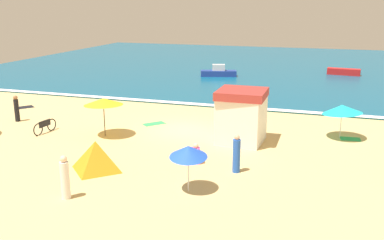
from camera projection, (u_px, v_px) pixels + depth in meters
ground_plane at (183, 130)px, 25.31m from camera, size 60.00×60.00×0.00m
ocean_water at (259, 65)px, 51.02m from camera, size 60.00×44.00×0.10m
wave_breaker_foam at (211, 105)px, 31.07m from camera, size 57.00×0.70×0.01m
lifeguard_cabana at (241, 116)px, 22.84m from camera, size 2.49×2.50×2.85m
beach_umbrella_0 at (342, 109)px, 23.38m from camera, size 2.76×2.74×2.00m
beach_umbrella_2 at (103, 102)px, 23.73m from camera, size 3.01×3.02×2.21m
beach_umbrella_5 at (188, 151)px, 16.71m from camera, size 1.79×1.82×1.98m
beach_tent at (96, 156)px, 19.13m from camera, size 1.86×1.80×1.36m
parked_bicycle at (45, 126)px, 24.75m from camera, size 0.26×1.82×0.76m
beachgoer_1 at (65, 178)px, 16.29m from camera, size 0.46×0.46×1.74m
beachgoer_3 at (236, 155)px, 18.86m from camera, size 0.39×0.39×1.73m
beachgoer_4 at (196, 154)px, 20.01m from camera, size 0.47×0.47×0.99m
beachgoer_5 at (17, 109)px, 27.03m from camera, size 0.41×0.41×1.67m
beach_towel_1 at (350, 139)px, 23.68m from camera, size 1.12×0.80×0.01m
beach_towel_2 at (154, 124)px, 26.65m from camera, size 1.42×1.49×0.01m
beach_towel_3 at (26, 107)px, 30.88m from camera, size 1.32×1.36×0.01m
small_boat_0 at (219, 72)px, 43.20m from camera, size 3.71×2.01×1.19m
small_boat_1 at (344, 72)px, 44.03m from camera, size 3.29×1.22×0.64m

